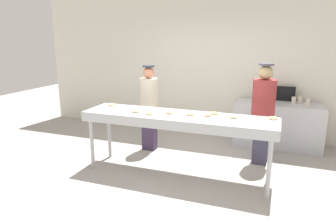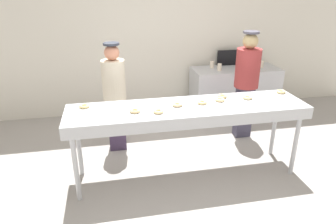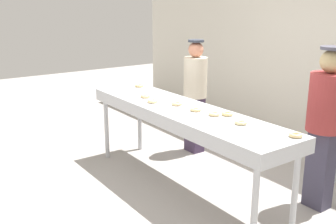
{
  "view_description": "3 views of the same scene",
  "coord_description": "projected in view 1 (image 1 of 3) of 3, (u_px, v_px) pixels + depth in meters",
  "views": [
    {
      "loc": [
        1.36,
        -4.07,
        2.04
      ],
      "look_at": [
        -0.14,
        -0.02,
        0.98
      ],
      "focal_mm": 32.55,
      "sensor_mm": 36.0,
      "label": 1
    },
    {
      "loc": [
        -0.9,
        -3.29,
        2.3
      ],
      "look_at": [
        -0.27,
        -0.14,
        0.95
      ],
      "focal_mm": 33.21,
      "sensor_mm": 36.0,
      "label": 2
    },
    {
      "loc": [
        3.3,
        -2.53,
        2.06
      ],
      "look_at": [
        -0.25,
        -0.01,
        0.84
      ],
      "focal_mm": 42.68,
      "sensor_mm": 36.0,
      "label": 3
    }
  ],
  "objects": [
    {
      "name": "plain_donut_8",
      "position": [
        190.0,
        114.0,
        4.4
      ],
      "size": [
        0.13,
        0.13,
        0.03
      ],
      "primitive_type": "torus",
      "rotation": [
        0.0,
        0.0,
        1.73
      ],
      "color": "#F1CC89",
      "rests_on": "fryer_conveyor"
    },
    {
      "name": "worker_assistant",
      "position": [
        149.0,
        104.0,
        5.51
      ],
      "size": [
        0.32,
        0.32,
        1.56
      ],
      "rotation": [
        0.0,
        0.0,
        3.32
      ],
      "color": "#3C2C47",
      "rests_on": "ground"
    },
    {
      "name": "plain_donut_6",
      "position": [
        170.0,
        112.0,
        4.49
      ],
      "size": [
        0.13,
        0.13,
        0.03
      ],
      "primitive_type": "torus",
      "rotation": [
        0.0,
        0.0,
        1.45
      ],
      "color": "#EAC68B",
      "rests_on": "fryer_conveyor"
    },
    {
      "name": "plain_donut_1",
      "position": [
        214.0,
        113.0,
        4.43
      ],
      "size": [
        0.16,
        0.16,
        0.03
      ],
      "primitive_type": "torus",
      "rotation": [
        0.0,
        0.0,
        2.38
      ],
      "color": "#EBCC82",
      "rests_on": "fryer_conveyor"
    },
    {
      "name": "plain_donut_3",
      "position": [
        233.0,
        117.0,
        4.24
      ],
      "size": [
        0.16,
        0.16,
        0.03
      ],
      "primitive_type": "torus",
      "rotation": [
        0.0,
        0.0,
        2.5
      ],
      "color": "beige",
      "rests_on": "fryer_conveyor"
    },
    {
      "name": "fryer_conveyor",
      "position": [
        177.0,
        120.0,
        4.45
      ],
      "size": [
        2.85,
        0.68,
        0.94
      ],
      "color": "#B7BABF",
      "rests_on": "ground"
    },
    {
      "name": "worker_baker",
      "position": [
        263.0,
        107.0,
        4.85
      ],
      "size": [
        0.36,
        0.36,
        1.65
      ],
      "rotation": [
        0.0,
        0.0,
        3.0
      ],
      "color": "#3B374B",
      "rests_on": "ground"
    },
    {
      "name": "plain_donut_2",
      "position": [
        207.0,
        115.0,
        4.36
      ],
      "size": [
        0.16,
        0.16,
        0.03
      ],
      "primitive_type": "torus",
      "rotation": [
        0.0,
        0.0,
        2.09
      ],
      "color": "#F6D190",
      "rests_on": "fryer_conveyor"
    },
    {
      "name": "menu_display",
      "position": [
        280.0,
        93.0,
        5.88
      ],
      "size": [
        0.54,
        0.04,
        0.28
      ],
      "primitive_type": "cube",
      "color": "black",
      "rests_on": "prep_counter"
    },
    {
      "name": "prep_counter",
      "position": [
        278.0,
        125.0,
        5.78
      ],
      "size": [
        1.58,
        0.63,
        0.84
      ],
      "primitive_type": "cube",
      "color": "#B7BABF",
      "rests_on": "ground"
    },
    {
      "name": "paper_cup_4",
      "position": [
        308.0,
        102.0,
        5.47
      ],
      "size": [
        0.07,
        0.07,
        0.12
      ],
      "primitive_type": "cylinder",
      "color": "beige",
      "rests_on": "prep_counter"
    },
    {
      "name": "plain_donut_4",
      "position": [
        136.0,
        111.0,
        4.58
      ],
      "size": [
        0.16,
        0.16,
        0.03
      ],
      "primitive_type": "torus",
      "rotation": [
        0.0,
        0.0,
        2.39
      ],
      "color": "#EBC887",
      "rests_on": "fryer_conveyor"
    },
    {
      "name": "plain_donut_5",
      "position": [
        273.0,
        118.0,
        4.17
      ],
      "size": [
        0.14,
        0.14,
        0.03
      ],
      "primitive_type": "torus",
      "rotation": [
        0.0,
        0.0,
        1.86
      ],
      "color": "#F1CD89",
      "rests_on": "fryer_conveyor"
    },
    {
      "name": "paper_cup_0",
      "position": [
        260.0,
        99.0,
        5.71
      ],
      "size": [
        0.07,
        0.07,
        0.12
      ],
      "primitive_type": "cylinder",
      "color": "beige",
      "rests_on": "prep_counter"
    },
    {
      "name": "plain_donut_0",
      "position": [
        150.0,
        113.0,
        4.43
      ],
      "size": [
        0.15,
        0.15,
        0.03
      ],
      "primitive_type": "torus",
      "rotation": [
        0.0,
        0.0,
        2.79
      ],
      "color": "#F9D38E",
      "rests_on": "fryer_conveyor"
    },
    {
      "name": "paper_cup_2",
      "position": [
        257.0,
        97.0,
        5.91
      ],
      "size": [
        0.07,
        0.07,
        0.12
      ],
      "primitive_type": "cylinder",
      "color": "beige",
      "rests_on": "prep_counter"
    },
    {
      "name": "paper_cup_3",
      "position": [
        294.0,
        100.0,
        5.65
      ],
      "size": [
        0.07,
        0.07,
        0.12
      ],
      "primitive_type": "cylinder",
      "color": "beige",
      "rests_on": "prep_counter"
    },
    {
      "name": "paper_cup_1",
      "position": [
        300.0,
        100.0,
        5.68
      ],
      "size": [
        0.07,
        0.07,
        0.12
      ],
      "primitive_type": "cylinder",
      "color": "beige",
      "rests_on": "prep_counter"
    },
    {
      "name": "plain_donut_7",
      "position": [
        112.0,
        105.0,
        5.0
      ],
      "size": [
        0.16,
        0.16,
        0.03
      ],
      "primitive_type": "torus",
      "rotation": [
        0.0,
        0.0,
        2.52
      ],
      "color": "#F1D185",
      "rests_on": "fryer_conveyor"
    },
    {
      "name": "ground_plane",
      "position": [
        177.0,
        174.0,
        4.66
      ],
      "size": [
        16.0,
        16.0,
        0.0
      ],
      "primitive_type": "plane",
      "color": "#9E9993"
    },
    {
      "name": "back_wall",
      "position": [
        213.0,
        54.0,
        6.35
      ],
      "size": [
        8.0,
        0.12,
        3.39
      ],
      "primitive_type": "cube",
      "color": "silver",
      "rests_on": "ground"
    }
  ]
}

